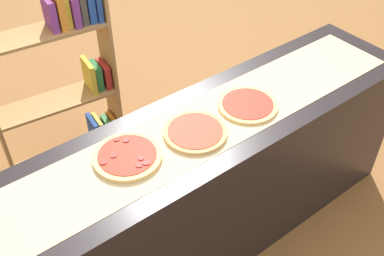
{
  "coord_description": "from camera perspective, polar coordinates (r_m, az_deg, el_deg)",
  "views": [
    {
      "loc": [
        -0.99,
        -1.28,
        2.32
      ],
      "look_at": [
        0.0,
        0.0,
        0.92
      ],
      "focal_mm": 43.23,
      "sensor_mm": 36.0,
      "label": 1
    }
  ],
  "objects": [
    {
      "name": "pizza_plain_2",
      "position": [
        2.31,
        6.89,
        2.86
      ],
      "size": [
        0.3,
        0.3,
        0.02
      ],
      "color": "#DBB26B",
      "rests_on": "parchment_paper"
    },
    {
      "name": "ground_plane",
      "position": [
        2.83,
        0.0,
        -14.18
      ],
      "size": [
        12.0,
        12.0,
        0.0
      ],
      "primitive_type": "plane",
      "color": "brown"
    },
    {
      "name": "bookshelf",
      "position": [
        2.99,
        -15.54,
        7.33
      ],
      "size": [
        0.81,
        0.32,
        1.5
      ],
      "color": "#A87A47",
      "rests_on": "ground_plane"
    },
    {
      "name": "pizza_plain_1",
      "position": [
        2.13,
        0.41,
        -0.5
      ],
      "size": [
        0.3,
        0.3,
        0.02
      ],
      "color": "tan",
      "rests_on": "parchment_paper"
    },
    {
      "name": "counter",
      "position": [
        2.48,
        0.0,
        -8.23
      ],
      "size": [
        2.66,
        0.58,
        0.9
      ],
      "primitive_type": "cube",
      "color": "black",
      "rests_on": "ground_plane"
    },
    {
      "name": "parchment_paper",
      "position": [
        2.16,
        0.0,
        -0.38
      ],
      "size": [
        2.45,
        0.39,
        0.0
      ],
      "primitive_type": "cube",
      "color": "tan",
      "rests_on": "counter"
    },
    {
      "name": "pizza_pepperoni_0",
      "position": [
        2.03,
        -7.98,
        -3.48
      ],
      "size": [
        0.3,
        0.3,
        0.03
      ],
      "color": "#DBB26B",
      "rests_on": "parchment_paper"
    }
  ]
}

